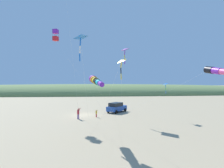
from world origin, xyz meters
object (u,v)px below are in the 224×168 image
(person_adult_flyer, at_px, (78,113))
(kite_delta_checkered_midright, at_px, (121,61))
(kite_delta_orange_high_right, at_px, (125,51))
(parked_car, at_px, (117,107))
(kite_box_purple_drifting, at_px, (56,35))
(cooler_box, at_px, (114,109))
(kite_windsock_red_high_left, at_px, (95,80))
(kite_windsock_long_streamer_right, at_px, (222,72))
(person_child_green_jacket, at_px, (96,113))
(kite_delta_striped_overhead, at_px, (165,84))
(kite_delta_small_distant, at_px, (80,37))

(person_adult_flyer, distance_m, kite_delta_checkered_midright, 10.34)
(kite_delta_orange_high_right, bearing_deg, parked_car, -4.34)
(person_adult_flyer, relative_size, kite_box_purple_drifting, 0.12)
(cooler_box, bearing_deg, kite_delta_orange_high_right, 177.09)
(kite_windsock_red_high_left, xyz_separation_m, kite_windsock_long_streamer_right, (-1.48, -12.29, 0.84))
(kite_windsock_long_streamer_right, bearing_deg, person_child_green_jacket, 42.41)
(parked_car, relative_size, kite_delta_checkered_midright, 0.39)
(person_child_green_jacket, bearing_deg, person_adult_flyer, 114.44)
(kite_delta_orange_high_right, bearing_deg, cooler_box, -2.91)
(kite_delta_striped_overhead, height_order, kite_windsock_red_high_left, kite_windsock_red_high_left)
(kite_delta_checkered_midright, distance_m, kite_windsock_long_streamer_right, 13.56)
(person_adult_flyer, distance_m, kite_delta_orange_high_right, 15.58)
(kite_box_purple_drifting, height_order, kite_delta_orange_high_right, kite_box_purple_drifting)
(person_child_green_jacket, bearing_deg, kite_delta_small_distant, 168.24)
(person_adult_flyer, bearing_deg, kite_windsock_red_high_left, -165.93)
(kite_box_purple_drifting, xyz_separation_m, kite_delta_small_distant, (-9.23, -4.73, -2.54))
(person_child_green_jacket, distance_m, kite_delta_orange_high_right, 16.09)
(kite_windsock_red_high_left, bearing_deg, kite_box_purple_drifting, 27.74)
(kite_windsock_red_high_left, bearing_deg, kite_delta_striped_overhead, -48.73)
(kite_windsock_red_high_left, xyz_separation_m, kite_delta_orange_high_right, (-2.05, -2.65, 2.62))
(person_child_green_jacket, height_order, kite_box_purple_drifting, kite_box_purple_drifting)
(kite_delta_striped_overhead, bearing_deg, kite_delta_orange_high_right, 144.49)
(cooler_box, relative_size, kite_windsock_long_streamer_right, 0.04)
(kite_windsock_long_streamer_right, distance_m, kite_delta_orange_high_right, 9.83)
(kite_delta_striped_overhead, bearing_deg, kite_windsock_long_streamer_right, -173.35)
(kite_box_purple_drifting, bearing_deg, kite_windsock_red_high_left, -152.26)
(parked_car, relative_size, kite_delta_small_distant, 0.39)
(cooler_box, distance_m, person_adult_flyer, 10.51)
(kite_delta_striped_overhead, height_order, kite_box_purple_drifting, kite_box_purple_drifting)
(person_child_green_jacket, bearing_deg, kite_delta_checkered_midright, -127.52)
(kite_delta_orange_high_right, bearing_deg, kite_delta_striped_overhead, -35.51)
(kite_box_purple_drifting, relative_size, kite_delta_small_distant, 1.28)
(parked_car, distance_m, kite_delta_striped_overhead, 10.65)
(cooler_box, height_order, kite_box_purple_drifting, kite_box_purple_drifting)
(cooler_box, relative_size, person_child_green_jacket, 0.50)
(person_adult_flyer, xyz_separation_m, kite_windsock_long_streamer_right, (-11.98, -14.92, 5.81))
(kite_delta_striped_overhead, distance_m, kite_windsock_long_streamer_right, 11.29)
(cooler_box, relative_size, kite_delta_striped_overhead, 0.09)
(kite_box_purple_drifting, bearing_deg, person_adult_flyer, -113.72)
(kite_box_purple_drifting, bearing_deg, person_child_green_jacket, -93.24)
(person_adult_flyer, xyz_separation_m, kite_delta_small_distant, (-7.57, -0.97, 9.88))
(kite_box_purple_drifting, bearing_deg, cooler_box, -56.44)
(parked_car, xyz_separation_m, kite_delta_small_distant, (-13.47, 5.70, 9.88))
(parked_car, height_order, person_adult_flyer, parked_car)
(person_adult_flyer, height_order, kite_delta_checkered_midright, kite_delta_checkered_midright)
(kite_box_purple_drifting, distance_m, kite_delta_small_distant, 10.67)
(kite_windsock_long_streamer_right, bearing_deg, kite_delta_striped_overhead, 6.65)
(kite_delta_checkered_midright, relative_size, kite_windsock_red_high_left, 0.60)
(parked_car, bearing_deg, cooler_box, 7.80)
(kite_delta_striped_overhead, xyz_separation_m, kite_delta_checkered_midright, (-0.71, 7.12, 3.45))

